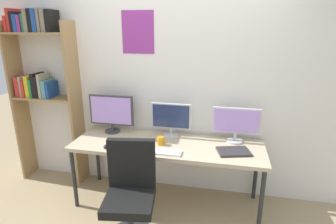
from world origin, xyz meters
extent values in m
cube|color=silver|center=(0.00, 1.02, 1.30)|extent=(4.49, 0.10, 2.60)
cube|color=#8C338C|center=(-0.41, 0.97, 1.90)|extent=(0.37, 0.01, 0.47)
cube|color=tan|center=(0.00, 0.60, 0.72)|extent=(2.09, 0.68, 0.04)
cylinder|color=#262628|center=(-1.00, 0.31, 0.35)|extent=(0.04, 0.04, 0.70)
cylinder|color=#262628|center=(1.00, 0.31, 0.35)|extent=(0.04, 0.04, 0.70)
cylinder|color=#262628|center=(-1.00, 0.89, 0.35)|extent=(0.04, 0.04, 0.70)
cylinder|color=#262628|center=(1.00, 0.89, 0.35)|extent=(0.04, 0.04, 0.70)
cube|color=#9E7A4C|center=(-2.00, 0.83, 1.02)|extent=(0.03, 0.28, 2.03)
cube|color=#9E7A4C|center=(-1.20, 0.83, 1.02)|extent=(0.03, 0.28, 2.03)
cube|color=#9E7A4C|center=(-1.60, 0.83, 1.12)|extent=(0.76, 0.28, 0.02)
cube|color=#9E7A4C|center=(-1.60, 0.83, 1.89)|extent=(0.76, 0.28, 0.02)
cube|color=red|center=(-1.92, 0.84, 1.25)|extent=(0.06, 0.22, 0.24)
cube|color=tan|center=(-1.87, 0.84, 1.26)|extent=(0.03, 0.22, 0.25)
cube|color=red|center=(-1.83, 0.82, 1.24)|extent=(0.04, 0.22, 0.21)
cube|color=gold|center=(-1.77, 0.83, 1.26)|extent=(0.05, 0.22, 0.26)
cube|color=#287F3D|center=(-1.73, 0.83, 1.24)|extent=(0.03, 0.22, 0.23)
cube|color=black|center=(-1.69, 0.84, 1.28)|extent=(0.05, 0.22, 0.29)
cube|color=black|center=(-1.63, 0.83, 1.26)|extent=(0.04, 0.22, 0.26)
cube|color=tan|center=(-1.59, 0.82, 1.28)|extent=(0.03, 0.22, 0.29)
cube|color=teal|center=(-1.54, 0.83, 1.24)|extent=(0.06, 0.22, 0.22)
cube|color=#1E4799|center=(-1.49, 0.82, 1.23)|extent=(0.03, 0.22, 0.19)
cube|color=red|center=(-1.93, 0.83, 1.99)|extent=(0.04, 0.22, 0.18)
cube|color=red|center=(-1.88, 0.83, 2.04)|extent=(0.04, 0.22, 0.26)
cube|color=black|center=(-1.83, 0.83, 2.02)|extent=(0.04, 0.22, 0.23)
cube|color=#1E4799|center=(-1.79, 0.82, 2.00)|extent=(0.05, 0.22, 0.19)
cube|color=#8C338C|center=(-1.74, 0.82, 2.00)|extent=(0.04, 0.22, 0.18)
cube|color=#287F3D|center=(-1.70, 0.84, 2.01)|extent=(0.03, 0.22, 0.20)
cube|color=gray|center=(-1.65, 0.82, 2.03)|extent=(0.05, 0.22, 0.25)
cube|color=black|center=(-1.59, 0.83, 2.03)|extent=(0.04, 0.22, 0.26)
cube|color=#1E4799|center=(-1.54, 0.82, 2.03)|extent=(0.05, 0.22, 0.26)
cube|color=gray|center=(-1.49, 0.83, 2.03)|extent=(0.03, 0.22, 0.26)
cube|color=gray|center=(-1.44, 0.84, 2.03)|extent=(0.05, 0.22, 0.26)
cube|color=black|center=(-1.38, 0.84, 2.03)|extent=(0.04, 0.22, 0.24)
cylinder|color=#2D2D33|center=(-0.19, -0.11, 0.25)|extent=(0.06, 0.06, 0.38)
cube|color=black|center=(-0.19, -0.11, 0.47)|extent=(0.50, 0.50, 0.08)
cube|color=black|center=(-0.22, 0.08, 0.75)|extent=(0.45, 0.14, 0.48)
cylinder|color=#38383D|center=(-0.73, 0.81, 0.75)|extent=(0.18, 0.18, 0.02)
cylinder|color=#38383D|center=(-0.73, 0.81, 0.80)|extent=(0.03, 0.03, 0.08)
cube|color=#38383D|center=(-0.73, 0.81, 1.02)|extent=(0.54, 0.03, 0.36)
cube|color=#B28CE5|center=(-0.73, 0.80, 1.02)|extent=(0.50, 0.01, 0.32)
cylinder|color=silver|center=(0.00, 0.81, 0.75)|extent=(0.18, 0.18, 0.02)
cylinder|color=silver|center=(0.00, 0.81, 0.80)|extent=(0.03, 0.03, 0.09)
cube|color=silver|center=(0.00, 0.81, 0.99)|extent=(0.46, 0.03, 0.29)
cube|color=navy|center=(0.00, 0.80, 0.99)|extent=(0.42, 0.01, 0.26)
cylinder|color=silver|center=(0.73, 0.81, 0.75)|extent=(0.18, 0.18, 0.02)
cylinder|color=silver|center=(0.73, 0.81, 0.80)|extent=(0.03, 0.03, 0.08)
cube|color=silver|center=(0.73, 0.81, 0.99)|extent=(0.52, 0.03, 0.29)
cube|color=#B28CE5|center=(0.73, 0.80, 0.99)|extent=(0.48, 0.01, 0.26)
cube|color=silver|center=(0.00, 0.37, 0.75)|extent=(0.39, 0.13, 0.02)
ellipsoid|color=black|center=(-0.61, 0.37, 0.76)|extent=(0.06, 0.10, 0.03)
cube|color=#2D2D2D|center=(0.71, 0.53, 0.75)|extent=(0.37, 0.30, 0.02)
cylinder|color=orange|center=(-0.06, 0.56, 0.79)|extent=(0.08, 0.08, 0.09)
torus|color=orange|center=(-0.02, 0.56, 0.79)|extent=(0.06, 0.01, 0.06)
camera|label=1|loc=(0.59, -2.09, 1.97)|focal=29.25mm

